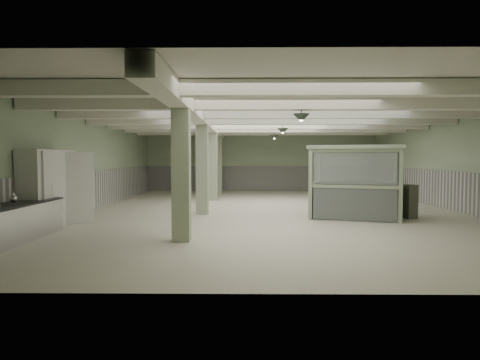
{
  "coord_description": "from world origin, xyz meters",
  "views": [
    {
      "loc": [
        -0.96,
        -16.23,
        2.02
      ],
      "look_at": [
        -1.13,
        -2.53,
        1.3
      ],
      "focal_mm": 32.0,
      "sensor_mm": 36.0,
      "label": 1
    }
  ],
  "objects": [
    {
      "name": "column_a",
      "position": [
        -2.5,
        -6.0,
        1.8
      ],
      "size": [
        0.42,
        0.42,
        3.6
      ],
      "primitive_type": "cube",
      "color": "#9DAA89",
      "rests_on": "floor"
    },
    {
      "name": "beam_e",
      "position": [
        0.0,
        2.5,
        3.42
      ],
      "size": [
        13.9,
        0.35,
        0.32
      ],
      "primitive_type": "cube",
      "color": "white",
      "rests_on": "ceiling"
    },
    {
      "name": "column_d",
      "position": [
        -2.5,
        8.0,
        1.8
      ],
      "size": [
        0.42,
        0.42,
        3.6
      ],
      "primitive_type": "cube",
      "color": "#9DAA89",
      "rests_on": "floor"
    },
    {
      "name": "column_c",
      "position": [
        -2.5,
        4.0,
        1.8
      ],
      "size": [
        0.42,
        0.42,
        3.6
      ],
      "primitive_type": "cube",
      "color": "#9DAA89",
      "rests_on": "floor"
    },
    {
      "name": "wall_back",
      "position": [
        0.0,
        10.0,
        1.8
      ],
      "size": [
        14.0,
        0.02,
        3.6
      ],
      "primitive_type": "cube",
      "color": "#A5BE98",
      "rests_on": "floor"
    },
    {
      "name": "wall_left",
      "position": [
        -7.0,
        0.0,
        1.8
      ],
      "size": [
        0.02,
        20.0,
        3.6
      ],
      "primitive_type": "cube",
      "color": "#A5BE98",
      "rests_on": "floor"
    },
    {
      "name": "girder",
      "position": [
        -2.5,
        0.0,
        3.38
      ],
      "size": [
        0.45,
        19.9,
        0.4
      ],
      "primitive_type": "cube",
      "color": "white",
      "rests_on": "ceiling"
    },
    {
      "name": "beam_f",
      "position": [
        0.0,
        5.0,
        3.42
      ],
      "size": [
        13.9,
        0.35,
        0.32
      ],
      "primitive_type": "cube",
      "color": "white",
      "rests_on": "ceiling"
    },
    {
      "name": "filing_cabinet",
      "position": [
        4.48,
        -2.0,
        0.56
      ],
      "size": [
        0.49,
        0.6,
        1.12
      ],
      "primitive_type": "cube",
      "rotation": [
        0.0,
        0.0,
        0.28
      ],
      "color": "#525648",
      "rests_on": "floor"
    },
    {
      "name": "column_b",
      "position": [
        -2.5,
        -1.0,
        1.8
      ],
      "size": [
        0.42,
        0.42,
        3.6
      ],
      "primitive_type": "cube",
      "color": "#9DAA89",
      "rests_on": "floor"
    },
    {
      "name": "beam_a",
      "position": [
        0.0,
        -7.5,
        3.42
      ],
      "size": [
        13.9,
        0.35,
        0.32
      ],
      "primitive_type": "cube",
      "color": "white",
      "rests_on": "ceiling"
    },
    {
      "name": "guard_booth",
      "position": [
        2.81,
        -1.64,
        1.66
      ],
      "size": [
        3.62,
        3.31,
        2.42
      ],
      "rotation": [
        0.0,
        0.0,
        -0.29
      ],
      "color": "#93A685",
      "rests_on": "floor"
    },
    {
      "name": "floor",
      "position": [
        0.0,
        0.0,
        0.0
      ],
      "size": [
        20.0,
        20.0,
        0.0
      ],
      "primitive_type": "plane",
      "color": "silver",
      "rests_on": "ground"
    },
    {
      "name": "wainscot_back",
      "position": [
        0.0,
        9.97,
        0.75
      ],
      "size": [
        13.9,
        0.05,
        1.5
      ],
      "primitive_type": "cube",
      "color": "white",
      "rests_on": "floor"
    },
    {
      "name": "pitcher_near",
      "position": [
        -6.66,
        -5.86,
        1.03
      ],
      "size": [
        0.19,
        0.21,
        0.25
      ],
      "primitive_type": null,
      "rotation": [
        0.0,
        0.0,
        0.1
      ],
      "color": "#B3B3B8",
      "rests_on": "prep_counter"
    },
    {
      "name": "wall_front",
      "position": [
        0.0,
        -10.0,
        1.8
      ],
      "size": [
        14.0,
        0.02,
        3.6
      ],
      "primitive_type": "cube",
      "color": "#A5BE98",
      "rests_on": "floor"
    },
    {
      "name": "wainscot_right",
      "position": [
        6.97,
        0.0,
        0.75
      ],
      "size": [
        0.05,
        19.9,
        1.5
      ],
      "primitive_type": "cube",
      "color": "white",
      "rests_on": "floor"
    },
    {
      "name": "wainscot_left",
      "position": [
        -6.97,
        0.0,
        0.75
      ],
      "size": [
        0.05,
        19.9,
        1.5
      ],
      "primitive_type": "cube",
      "color": "white",
      "rests_on": "floor"
    },
    {
      "name": "pendant_mid",
      "position": [
        0.5,
        0.5,
        3.05
      ],
      "size": [
        0.44,
        0.44,
        0.22
      ],
      "primitive_type": "cone",
      "rotation": [
        3.14,
        0.0,
        0.0
      ],
      "color": "#2A382A",
      "rests_on": "ceiling"
    },
    {
      "name": "wall_right",
      "position": [
        7.0,
        0.0,
        1.8
      ],
      "size": [
        0.02,
        20.0,
        3.6
      ],
      "primitive_type": "cube",
      "color": "#A5BE98",
      "rests_on": "floor"
    },
    {
      "name": "beam_d",
      "position": [
        0.0,
        0.0,
        3.42
      ],
      "size": [
        13.9,
        0.35,
        0.32
      ],
      "primitive_type": "cube",
      "color": "white",
      "rests_on": "ceiling"
    },
    {
      "name": "beam_b",
      "position": [
        0.0,
        -5.0,
        3.42
      ],
      "size": [
        13.9,
        0.35,
        0.32
      ],
      "primitive_type": "cube",
      "color": "white",
      "rests_on": "ceiling"
    },
    {
      "name": "pendant_back",
      "position": [
        0.5,
        5.5,
        3.05
      ],
      "size": [
        0.44,
        0.44,
        0.22
      ],
      "primitive_type": "cone",
      "rotation": [
        3.14,
        0.0,
        0.0
      ],
      "color": "#2A382A",
      "rests_on": "ceiling"
    },
    {
      "name": "walkin_cooler",
      "position": [
        -6.62,
        -4.0,
        1.14
      ],
      "size": [
        1.16,
        2.5,
        2.29
      ],
      "color": "white",
      "rests_on": "floor"
    },
    {
      "name": "ceiling",
      "position": [
        0.0,
        0.0,
        3.6
      ],
      "size": [
        14.0,
        20.0,
        0.02
      ],
      "primitive_type": "cube",
      "color": "silver",
      "rests_on": "wall_back"
    },
    {
      "name": "beam_c",
      "position": [
        0.0,
        -2.5,
        3.42
      ],
      "size": [
        13.9,
        0.35,
        0.32
      ],
      "primitive_type": "cube",
      "color": "white",
      "rests_on": "ceiling"
    },
    {
      "name": "beam_g",
      "position": [
        0.0,
        7.5,
        3.42
      ],
      "size": [
        13.9,
        0.35,
        0.32
      ],
      "primitive_type": "cube",
      "color": "white",
      "rests_on": "ceiling"
    },
    {
      "name": "pendant_front",
      "position": [
        0.5,
        -5.0,
        3.05
      ],
      "size": [
        0.44,
        0.44,
        0.22
      ],
      "primitive_type": "cone",
      "rotation": [
        3.14,
        0.0,
        0.0
      ],
      "color": "#2A382A",
      "rests_on": "ceiling"
    }
  ]
}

